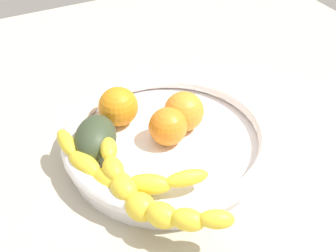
# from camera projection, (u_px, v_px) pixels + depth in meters

# --- Properties ---
(kitchen_counter) EXTENTS (1.20, 1.20, 0.03)m
(kitchen_counter) POSITION_uv_depth(u_px,v_px,m) (168.00, 159.00, 0.72)
(kitchen_counter) COLOR #B6AE9C
(kitchen_counter) RESTS_ON ground
(fruit_bowl) EXTENTS (0.32, 0.32, 0.05)m
(fruit_bowl) POSITION_uv_depth(u_px,v_px,m) (168.00, 140.00, 0.70)
(fruit_bowl) COLOR white
(fruit_bowl) RESTS_ON kitchen_counter
(banana_draped_left) EXTENTS (0.19, 0.17, 0.04)m
(banana_draped_left) POSITION_uv_depth(u_px,v_px,m) (117.00, 172.00, 0.62)
(banana_draped_left) COLOR yellow
(banana_draped_left) RESTS_ON fruit_bowl
(banana_draped_right) EXTENTS (0.22, 0.12, 0.05)m
(banana_draped_right) POSITION_uv_depth(u_px,v_px,m) (146.00, 197.00, 0.57)
(banana_draped_right) COLOR yellow
(banana_draped_right) RESTS_ON fruit_bowl
(orange_front) EXTENTS (0.06, 0.06, 0.06)m
(orange_front) POSITION_uv_depth(u_px,v_px,m) (184.00, 111.00, 0.71)
(orange_front) COLOR orange
(orange_front) RESTS_ON fruit_bowl
(orange_mid_left) EXTENTS (0.06, 0.06, 0.06)m
(orange_mid_left) POSITION_uv_depth(u_px,v_px,m) (168.00, 127.00, 0.68)
(orange_mid_left) COLOR orange
(orange_mid_left) RESTS_ON fruit_bowl
(orange_mid_right) EXTENTS (0.06, 0.06, 0.06)m
(orange_mid_right) POSITION_uv_depth(u_px,v_px,m) (118.00, 107.00, 0.72)
(orange_mid_right) COLOR orange
(orange_mid_right) RESTS_ON fruit_bowl
(avocado_dark) EXTENTS (0.11, 0.10, 0.06)m
(avocado_dark) POSITION_uv_depth(u_px,v_px,m) (96.00, 138.00, 0.66)
(avocado_dark) COLOR #34412A
(avocado_dark) RESTS_ON fruit_bowl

